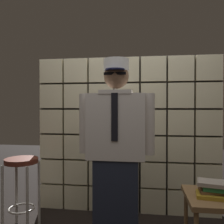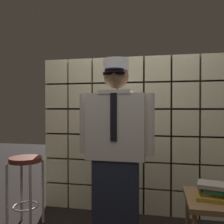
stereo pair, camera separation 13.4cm
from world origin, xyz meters
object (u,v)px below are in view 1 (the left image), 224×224
at_px(standing_person, 116,151).
at_px(bar_stool, 21,177).
at_px(book_stack, 213,189).
at_px(side_table, 218,205).

xyz_separation_m(standing_person, bar_stool, (-1.03, 0.21, -0.33)).
height_order(standing_person, book_stack, standing_person).
distance_m(bar_stool, side_table, 1.91).
xyz_separation_m(standing_person, side_table, (0.85, -0.08, -0.41)).
bearing_deg(bar_stool, book_stack, -9.93).
bearing_deg(side_table, book_stack, -150.85).
xyz_separation_m(standing_person, book_stack, (0.80, -0.11, -0.28)).
height_order(standing_person, side_table, standing_person).
bearing_deg(standing_person, bar_stool, 168.80).
bearing_deg(standing_person, side_table, -4.87).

